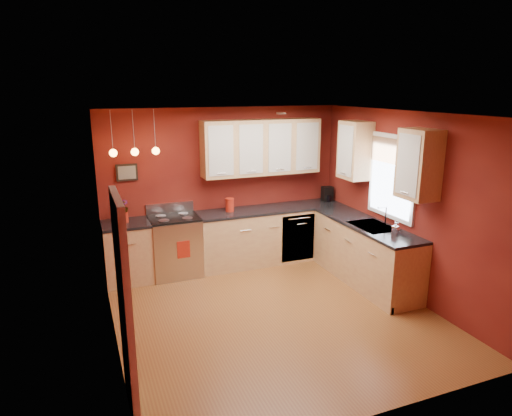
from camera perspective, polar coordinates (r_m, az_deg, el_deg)
name	(u,v)px	position (r m, az deg, el deg)	size (l,w,h in m)	color
floor	(274,314)	(6.20, 2.29, -13.08)	(4.20, 4.20, 0.00)	brown
ceiling	(276,114)	(5.48, 2.58, 11.66)	(4.00, 4.20, 0.02)	beige
wall_back	(224,187)	(7.61, -4.01, 2.67)	(4.00, 0.02, 2.60)	maroon
wall_front	(377,286)	(4.00, 14.89, -9.35)	(4.00, 0.02, 2.60)	maroon
wall_left	(108,239)	(5.26, -17.97, -3.67)	(0.02, 4.20, 2.60)	maroon
wall_right	(405,205)	(6.75, 18.14, 0.36)	(0.02, 4.20, 2.60)	maroon
base_cabinets_back_left	(128,253)	(7.25, -15.71, -5.50)	(0.70, 0.60, 0.90)	tan
base_cabinets_back_right	(271,235)	(7.81, 1.89, -3.44)	(2.54, 0.60, 0.90)	tan
base_cabinets_right	(365,254)	(7.16, 13.45, -5.62)	(0.60, 2.10, 0.90)	tan
counter_back_left	(126,224)	(7.11, -15.98, -1.94)	(0.70, 0.62, 0.04)	black
counter_back_right	(271,209)	(7.68, 1.92, -0.11)	(2.54, 0.62, 0.04)	black
counter_right	(367,224)	(7.01, 13.68, -2.01)	(0.62, 2.10, 0.04)	black
gas_range	(175,246)	(7.34, -10.05, -4.65)	(0.76, 0.64, 1.11)	#B9B9BE
dishwasher_front	(298,238)	(7.72, 5.28, -3.74)	(0.60, 0.02, 0.80)	#B9B9BE
sink	(373,228)	(6.90, 14.40, -2.38)	(0.50, 0.70, 0.33)	gray
window	(392,174)	(6.88, 16.66, 4.06)	(0.06, 1.02, 1.22)	white
door_left_wall	(125,309)	(4.25, -16.04, -12.03)	(0.12, 0.82, 2.05)	white
upper_cabinets_back	(262,147)	(7.54, 0.69, 7.60)	(2.00, 0.35, 0.90)	tan
upper_cabinets_right	(384,157)	(6.76, 15.69, 6.20)	(0.35, 1.95, 0.90)	tan
wall_picture	(127,172)	(7.22, -15.84, 4.30)	(0.32, 0.03, 0.26)	black
pendant_lights	(135,151)	(6.85, -14.91, 6.86)	(0.71, 0.11, 0.66)	gray
red_canister	(230,205)	(7.44, -3.31, 0.41)	(0.15, 0.15, 0.22)	#A62011
red_vase	(125,217)	(7.10, -16.07, -1.10)	(0.10, 0.10, 0.16)	#A62011
flowers	(124,207)	(7.06, -16.16, 0.15)	(0.11, 0.11, 0.20)	#A62011
coffee_maker	(327,194)	(8.20, 8.91, 1.69)	(0.18, 0.18, 0.26)	black
soap_pump	(395,228)	(6.57, 17.04, -2.43)	(0.08, 0.08, 0.17)	white
dish_towel	(184,250)	(7.03, -9.04, -5.15)	(0.19, 0.01, 0.27)	#A62011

